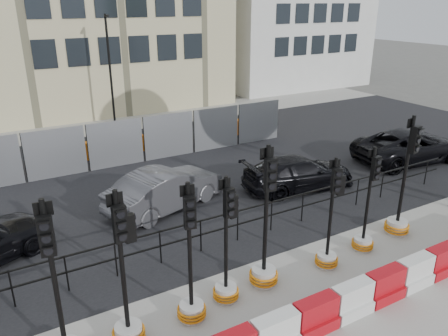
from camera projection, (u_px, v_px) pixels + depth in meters
ground at (260, 261)px, 11.87m from camera, size 120.00×120.00×0.00m
sidewalk_near at (339, 327)px, 9.44m from camera, size 40.00×6.00×0.02m
road at (162, 176)px, 17.53m from camera, size 40.00×14.00×0.03m
sidewalk_far at (102, 125)px, 24.82m from camera, size 40.00×4.00×0.02m
kerb_railing at (238, 220)px, 12.59m from camera, size 18.00×0.04×1.00m
heras_fencing at (149, 140)px, 19.88m from camera, size 14.33×1.72×2.00m
lamp_post_far at (110, 69)px, 23.07m from camera, size 0.12×0.56×6.00m
barrier_row at (334, 308)px, 9.47m from camera, size 14.65×0.50×0.80m
traffic_signal_a at (63, 333)px, 8.26m from camera, size 0.69×0.69×3.52m
traffic_signal_b at (127, 310)px, 8.74m from camera, size 0.68×0.68×3.44m
traffic_signal_c at (191, 294)px, 9.45m from camera, size 0.65×0.65×3.29m
traffic_signal_d at (227, 273)px, 10.06m from camera, size 0.62×0.62×3.15m
traffic_signal_e at (265, 258)px, 10.62m from camera, size 0.72×0.72×3.65m
traffic_signal_f at (329, 242)px, 11.35m from camera, size 0.61×0.61×3.08m
traffic_signal_g at (365, 230)px, 12.17m from camera, size 0.61×0.61×3.07m
traffic_signal_h at (400, 211)px, 12.98m from camera, size 0.72×0.72×3.68m
car_b at (166, 189)px, 14.64m from camera, size 4.07×5.19×1.41m
car_c at (299, 173)px, 16.22m from camera, size 2.85×4.75×1.25m
car_d at (410, 146)px, 18.98m from camera, size 3.49×5.60×1.41m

